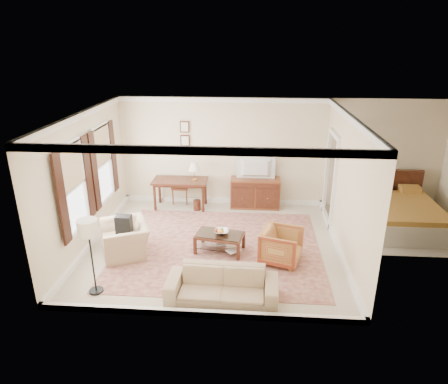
# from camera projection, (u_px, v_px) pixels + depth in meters

# --- Properties ---
(room_shell) EXTENTS (5.51, 5.01, 2.91)m
(room_shell) POSITION_uv_depth(u_px,v_px,m) (213.00, 136.00, 8.00)
(room_shell) COLOR beige
(room_shell) RESTS_ON ground
(annex_bedroom) EXTENTS (3.00, 2.70, 2.90)m
(annex_bedroom) POSITION_uv_depth(u_px,v_px,m) (405.00, 216.00, 9.53)
(annex_bedroom) COLOR beige
(annex_bedroom) RESTS_ON ground
(window_front) EXTENTS (0.12, 1.56, 1.80)m
(window_front) POSITION_uv_depth(u_px,v_px,m) (74.00, 187.00, 7.87)
(window_front) COLOR #CCB284
(window_front) RESTS_ON room_shell
(window_rear) EXTENTS (0.12, 1.56, 1.80)m
(window_rear) POSITION_uv_depth(u_px,v_px,m) (103.00, 164.00, 9.35)
(window_rear) COLOR #CCB284
(window_rear) RESTS_ON room_shell
(doorway) EXTENTS (0.10, 1.12, 2.25)m
(doorway) POSITION_uv_depth(u_px,v_px,m) (330.00, 180.00, 9.71)
(doorway) COLOR white
(doorway) RESTS_ON room_shell
(rug) EXTENTS (4.41, 3.78, 0.01)m
(rug) POSITION_uv_depth(u_px,v_px,m) (218.00, 247.00, 8.77)
(rug) COLOR maroon
(rug) RESTS_ON room_shell
(writing_desk) EXTENTS (1.44, 0.72, 0.79)m
(writing_desk) POSITION_uv_depth(u_px,v_px,m) (180.00, 184.00, 10.62)
(writing_desk) COLOR #532617
(writing_desk) RESTS_ON room_shell
(desk_chair) EXTENTS (0.45, 0.45, 1.05)m
(desk_chair) POSITION_uv_depth(u_px,v_px,m) (181.00, 185.00, 11.00)
(desk_chair) COLOR brown
(desk_chair) RESTS_ON room_shell
(desk_lamp) EXTENTS (0.32, 0.32, 0.50)m
(desk_lamp) POSITION_uv_depth(u_px,v_px,m) (195.00, 171.00, 10.46)
(desk_lamp) COLOR silver
(desk_lamp) RESTS_ON writing_desk
(framed_prints) EXTENTS (0.25, 0.04, 0.68)m
(framed_prints) POSITION_uv_depth(u_px,v_px,m) (185.00, 134.00, 10.56)
(framed_prints) COLOR #532617
(framed_prints) RESTS_ON room_shell
(sideboard) EXTENTS (1.31, 0.50, 0.81)m
(sideboard) POSITION_uv_depth(u_px,v_px,m) (255.00, 193.00, 10.75)
(sideboard) COLOR brown
(sideboard) RESTS_ON room_shell
(tv) EXTENTS (0.97, 0.56, 0.13)m
(tv) POSITION_uv_depth(u_px,v_px,m) (256.00, 162.00, 10.41)
(tv) COLOR black
(tv) RESTS_ON sideboard
(coffee_table) EXTENTS (1.09, 0.76, 0.42)m
(coffee_table) POSITION_uv_depth(u_px,v_px,m) (220.00, 238.00, 8.50)
(coffee_table) COLOR #532617
(coffee_table) RESTS_ON room_shell
(fruit_bowl) EXTENTS (0.42, 0.42, 0.10)m
(fruit_bowl) POSITION_uv_depth(u_px,v_px,m) (222.00, 231.00, 8.46)
(fruit_bowl) COLOR silver
(fruit_bowl) RESTS_ON coffee_table
(book_a) EXTENTS (0.28, 0.05, 0.38)m
(book_a) POSITION_uv_depth(u_px,v_px,m) (216.00, 242.00, 8.66)
(book_a) COLOR brown
(book_a) RESTS_ON coffee_table
(book_b) EXTENTS (0.19, 0.24, 0.38)m
(book_b) POSITION_uv_depth(u_px,v_px,m) (231.00, 248.00, 8.40)
(book_b) COLOR brown
(book_b) RESTS_ON coffee_table
(striped_armchair) EXTENTS (0.91, 0.95, 0.79)m
(striped_armchair) POSITION_uv_depth(u_px,v_px,m) (281.00, 244.00, 8.09)
(striped_armchair) COLOR maroon
(striped_armchair) RESTS_ON room_shell
(club_armchair) EXTENTS (1.06, 1.25, 0.93)m
(club_armchair) POSITION_uv_depth(u_px,v_px,m) (125.00, 234.00, 8.37)
(club_armchair) COLOR tan
(club_armchair) RESTS_ON room_shell
(backpack) EXTENTS (0.26, 0.34, 0.40)m
(backpack) POSITION_uv_depth(u_px,v_px,m) (124.00, 223.00, 8.30)
(backpack) COLOR black
(backpack) RESTS_ON club_armchair
(sofa) EXTENTS (1.95, 0.63, 0.76)m
(sofa) POSITION_uv_depth(u_px,v_px,m) (222.00, 281.00, 6.91)
(sofa) COLOR tan
(sofa) RESTS_ON room_shell
(floor_lamp) EXTENTS (0.35, 0.35, 1.44)m
(floor_lamp) POSITION_uv_depth(u_px,v_px,m) (88.00, 233.00, 6.81)
(floor_lamp) COLOR black
(floor_lamp) RESTS_ON room_shell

